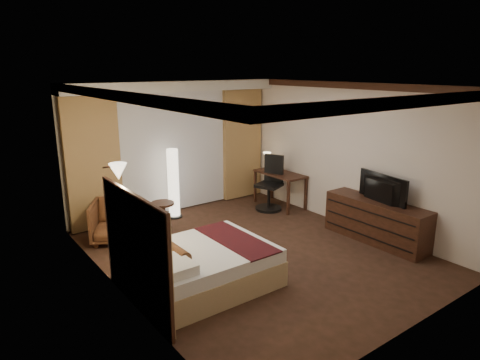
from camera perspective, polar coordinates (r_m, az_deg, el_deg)
floor at (r=7.17m, az=1.93°, el=-9.58°), size 4.50×5.50×0.01m
ceiling at (r=6.53m, az=2.15°, el=12.51°), size 4.50×5.50×0.01m
back_wall at (r=8.99m, az=-9.00°, el=4.34°), size 4.50×0.02×2.70m
left_wall at (r=5.65m, az=-16.12°, el=-2.39°), size 0.02×5.50×2.70m
right_wall at (r=8.28m, az=14.31°, el=3.16°), size 0.02×5.50×2.70m
crown_molding at (r=6.53m, az=2.14°, el=11.99°), size 4.50×5.50×0.12m
soffit at (r=8.63m, az=-8.55°, el=12.28°), size 4.50×0.50×0.20m
curtain_sheer at (r=8.94m, az=-8.73°, el=3.63°), size 2.48×0.04×2.45m
curtain_left_drape at (r=8.24m, az=-19.01°, el=2.03°), size 1.00×0.14×2.45m
curtain_right_drape at (r=9.78m, az=0.27°, el=4.78°), size 1.00×0.14×2.45m
wall_sconce at (r=5.91m, az=-15.93°, el=1.10°), size 0.24×0.24×0.24m
bed at (r=6.09m, az=-4.99°, el=-11.47°), size 1.87×1.46×0.55m
headboard at (r=5.50m, az=-13.59°, el=-9.36°), size 0.12×1.76×1.50m
armchair at (r=7.78m, az=-16.25°, el=-5.01°), size 1.04×1.02×0.80m
side_table at (r=8.26m, az=-10.25°, el=-4.60°), size 0.45×0.45×0.49m
floor_lamp at (r=8.63m, az=-8.87°, el=-0.45°), size 0.30×0.30×1.42m
desk at (r=9.36m, az=5.31°, el=-1.27°), size 0.55×1.19×0.75m
desk_lamp at (r=9.55m, az=3.61°, el=2.47°), size 0.18×0.18×0.34m
office_chair at (r=9.04m, az=3.88°, el=-0.43°), size 0.73×0.73×1.17m
dresser at (r=7.84m, az=17.70°, el=-5.24°), size 0.50×1.88×0.73m
television at (r=7.62m, az=17.96°, el=-0.58°), size 0.76×1.13×0.14m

